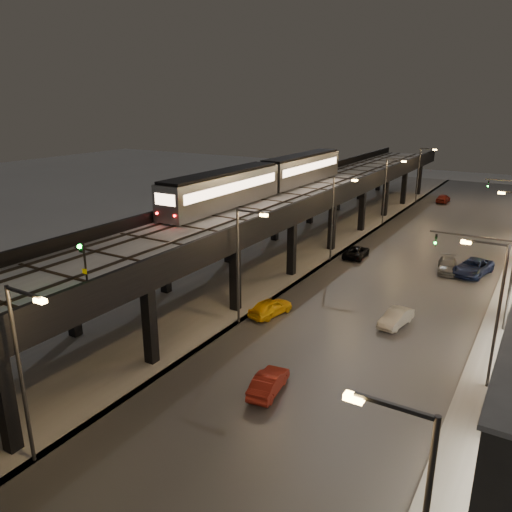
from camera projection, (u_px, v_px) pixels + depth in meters
The scene contains 23 objects.
ground at pixel (122, 412), 27.61m from camera, with size 220.00×220.00×0.00m, color silver.
road_surface at pixel (417, 263), 52.51m from camera, with size 17.00×120.00×0.06m, color #46474D.
under_viaduct_pavement at pixel (302, 244), 59.14m from camera, with size 11.00×120.00×0.06m, color #9FA1A8.
elevated_viaduct at pixel (291, 202), 54.87m from camera, with size 9.00×100.00×6.30m.
viaduct_trackbed at pixel (291, 195), 54.75m from camera, with size 8.40×100.00×0.32m.
viaduct_parapet_streetside at pixel (328, 195), 52.49m from camera, with size 0.30×100.00×1.10m, color black.
viaduct_parapet_far at pixel (258, 188), 56.76m from camera, with size 0.30×100.00×1.10m, color black.
streetlight_left_0 at pixel (23, 366), 22.15m from camera, with size 2.57×0.28×9.00m.
streetlight_left_1 at pixel (241, 259), 36.86m from camera, with size 2.57×0.28×9.00m.
streetlight_right_1 at pixel (494, 307), 28.43m from camera, with size 2.56×0.28×9.00m.
streetlight_left_2 at pixel (335, 213), 51.56m from camera, with size 2.57×0.28×9.00m.
streetlight_left_3 at pixel (387, 188), 66.27m from camera, with size 2.57×0.28×9.00m.
streetlight_left_4 at pixel (420, 171), 80.98m from camera, with size 2.57×0.28×9.00m.
traffic_light_rig_a at pixel (495, 271), 36.45m from camera, with size 6.10×0.34×7.00m.
subway_train at pixel (268, 177), 54.64m from camera, with size 2.83×33.99×3.38m.
rail_signal at pixel (83, 257), 26.24m from camera, with size 0.32×0.41×2.76m.
car_taxi at pixel (270, 308), 39.62m from camera, with size 1.63×4.05×1.38m, color yellow.
car_near_white at pixel (269, 383), 29.22m from camera, with size 1.33×3.82×1.26m, color maroon.
car_mid_silver at pixel (356, 252), 54.12m from camera, with size 2.04×4.42×1.23m, color black.
car_far_white at pixel (443, 199), 82.43m from camera, with size 1.69×4.20×1.43m, color maroon.
car_onc_silver at pixel (396, 319), 37.82m from camera, with size 1.31×3.77×1.24m, color #A5A5A6.
car_onc_dark at pixel (473, 268), 48.73m from camera, with size 2.51×5.45×1.51m, color #141E43.
car_onc_white at pixel (448, 266), 49.63m from camera, with size 1.80×4.43×1.28m, color slate.
Camera 1 is at (18.58, -16.49, 16.58)m, focal length 35.00 mm.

